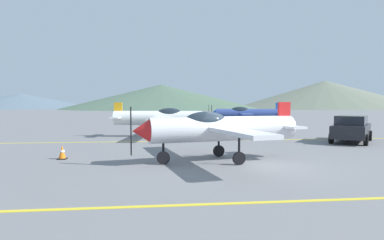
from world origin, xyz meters
TOP-DOWN VIEW (x-y plane):
  - ground_plane at (0.00, 0.00)m, footprint 400.00×400.00m
  - apron_line_near at (0.00, -4.89)m, footprint 80.00×0.16m
  - apron_line_far at (0.00, 7.83)m, footprint 80.00×0.16m
  - airplane_near at (-0.88, 0.67)m, footprint 7.06×8.06m
  - airplane_mid at (-2.98, 10.65)m, footprint 7.05×8.08m
  - airplane_far at (5.12, 17.86)m, footprint 7.06×8.06m
  - car_sedan at (8.40, 6.17)m, footprint 4.10×4.48m
  - traffic_cone_side at (-7.34, 1.87)m, footprint 0.36×0.36m
  - hill_left at (-63.57, 140.91)m, footprint 67.73×67.73m
  - hill_centerleft at (-0.93, 124.49)m, footprint 81.83×81.83m
  - hill_centerright at (71.66, 125.34)m, footprint 81.49×81.49m

SIDE VIEW (x-z plane):
  - ground_plane at x=0.00m, z-range 0.00..0.00m
  - apron_line_near at x=0.00m, z-range 0.00..0.01m
  - apron_line_far at x=0.00m, z-range 0.00..0.01m
  - traffic_cone_side at x=-7.34m, z-range -0.01..0.58m
  - car_sedan at x=8.40m, z-range 0.03..1.65m
  - airplane_near at x=-0.88m, z-range 0.15..2.57m
  - airplane_mid at x=-2.98m, z-range 0.15..2.57m
  - airplane_far at x=5.12m, z-range 0.15..2.57m
  - hill_left at x=-63.57m, z-range 0.00..6.62m
  - hill_centerleft at x=-0.93m, z-range 0.00..10.13m
  - hill_centerright at x=71.66m, z-range 0.00..12.34m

